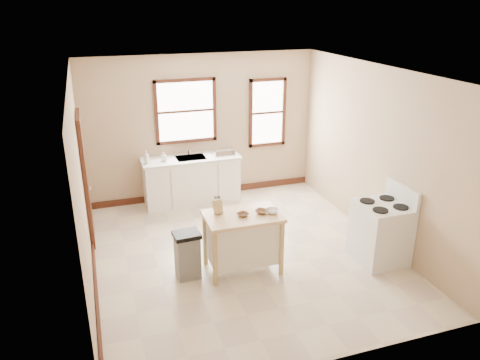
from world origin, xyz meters
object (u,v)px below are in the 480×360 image
at_px(pepper_grinder, 221,207).
at_px(gas_stove, 381,224).
at_px(dish_rack, 223,152).
at_px(trash_bin, 187,255).
at_px(knife_block, 218,207).
at_px(bowl_a, 243,215).
at_px(bowl_b, 262,212).
at_px(soap_bottle_a, 146,157).
at_px(soap_bottle_b, 164,157).
at_px(kitchen_island, 243,242).
at_px(bowl_c, 272,211).

distance_m(pepper_grinder, gas_stove, 2.41).
xyz_separation_m(dish_rack, trash_bin, (-1.29, -2.55, -0.62)).
xyz_separation_m(knife_block, bowl_a, (0.31, -0.20, -0.08)).
relative_size(bowl_b, trash_bin, 0.25).
relative_size(soap_bottle_a, trash_bin, 0.34).
xyz_separation_m(pepper_grinder, trash_bin, (-0.54, -0.15, -0.60)).
relative_size(soap_bottle_a, soap_bottle_b, 1.35).
xyz_separation_m(pepper_grinder, bowl_a, (0.25, -0.23, -0.06)).
bearing_deg(trash_bin, kitchen_island, -6.88).
bearing_deg(bowl_a, pepper_grinder, 137.33).
relative_size(soap_bottle_a, pepper_grinder, 1.59).
relative_size(pepper_grinder, gas_stove, 0.13).
xyz_separation_m(trash_bin, gas_stove, (2.85, -0.44, 0.24)).
bearing_deg(trash_bin, knife_block, 9.61).
distance_m(pepper_grinder, bowl_c, 0.73).
bearing_deg(pepper_grinder, bowl_b, -22.90).
bearing_deg(soap_bottle_a, bowl_a, -81.17).
distance_m(bowl_a, gas_stove, 2.11).
relative_size(bowl_b, gas_stove, 0.15).
height_order(bowl_a, bowl_b, bowl_b).
relative_size(bowl_a, gas_stove, 0.14).
height_order(soap_bottle_a, bowl_a, soap_bottle_a).
bearing_deg(dish_rack, pepper_grinder, -111.84).
height_order(pepper_grinder, bowl_b, pepper_grinder).
relative_size(pepper_grinder, bowl_b, 0.84).
bearing_deg(pepper_grinder, soap_bottle_b, 99.86).
relative_size(dish_rack, bowl_b, 2.29).
distance_m(dish_rack, bowl_c, 2.67).
height_order(kitchen_island, gas_stove, gas_stove).
relative_size(soap_bottle_a, dish_rack, 0.58).
height_order(soap_bottle_b, gas_stove, gas_stove).
xyz_separation_m(pepper_grinder, bowl_c, (0.68, -0.27, -0.05)).
bearing_deg(kitchen_island, trash_bin, 177.61).
distance_m(bowl_b, trash_bin, 1.22).
bearing_deg(bowl_c, bowl_a, 174.62).
bearing_deg(bowl_c, soap_bottle_a, 118.55).
relative_size(soap_bottle_b, bowl_c, 0.97).
bearing_deg(gas_stove, bowl_b, 168.38).
height_order(pepper_grinder, bowl_c, pepper_grinder).
height_order(kitchen_island, knife_block, knife_block).
bearing_deg(soap_bottle_b, knife_block, -82.59).
distance_m(soap_bottle_b, trash_bin, 2.60).
height_order(soap_bottle_b, bowl_a, soap_bottle_b).
relative_size(dish_rack, bowl_a, 2.52).
height_order(kitchen_island, bowl_c, bowl_c).
bearing_deg(gas_stove, soap_bottle_a, 136.22).
bearing_deg(gas_stove, dish_rack, 117.60).
xyz_separation_m(bowl_c, gas_stove, (1.63, -0.32, -0.32)).
distance_m(dish_rack, trash_bin, 2.92).
bearing_deg(gas_stove, bowl_a, 170.12).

